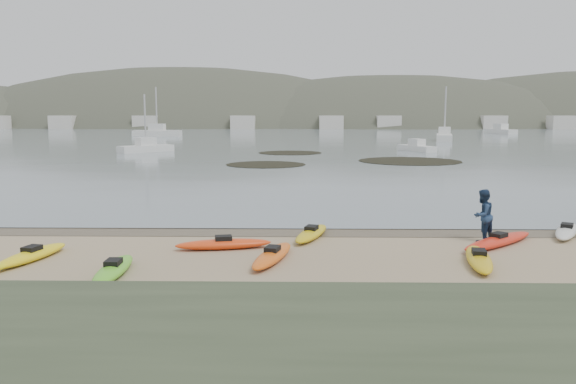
{
  "coord_description": "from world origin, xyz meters",
  "views": [
    {
      "loc": [
        0.39,
        -21.81,
        4.55
      ],
      "look_at": [
        0.0,
        0.0,
        1.5
      ],
      "focal_mm": 35.0,
      "sensor_mm": 36.0,
      "label": 1
    }
  ],
  "objects": [
    {
      "name": "far_town",
      "position": [
        6.0,
        145.0,
        2.0
      ],
      "size": [
        199.0,
        5.0,
        4.0
      ],
      "color": "beige",
      "rests_on": "ground"
    },
    {
      "name": "kelp_mats",
      "position": [
        4.56,
        34.04,
        0.03
      ],
      "size": [
        22.05,
        22.38,
        0.04
      ],
      "color": "black",
      "rests_on": "water"
    },
    {
      "name": "ground",
      "position": [
        0.0,
        0.0,
        0.0
      ],
      "size": [
        600.0,
        600.0,
        0.0
      ],
      "primitive_type": "plane",
      "color": "tan",
      "rests_on": "ground"
    },
    {
      "name": "moored_boats",
      "position": [
        7.78,
        82.5,
        0.6
      ],
      "size": [
        81.51,
        69.31,
        1.35
      ],
      "color": "silver",
      "rests_on": "ground"
    },
    {
      "name": "person_east",
      "position": [
        7.0,
        -1.94,
        0.94
      ],
      "size": [
        1.16,
        1.14,
        1.88
      ],
      "primitive_type": "imported",
      "rotation": [
        0.0,
        0.0,
        3.86
      ],
      "color": "navy",
      "rests_on": "ground"
    },
    {
      "name": "water",
      "position": [
        0.0,
        300.0,
        0.01
      ],
      "size": [
        1200.0,
        1200.0,
        0.0
      ],
      "primitive_type": "plane",
      "color": "slate",
      "rests_on": "ground"
    },
    {
      "name": "wet_sand",
      "position": [
        0.0,
        -0.3,
        0.0
      ],
      "size": [
        60.0,
        60.0,
        0.0
      ],
      "primitive_type": "plane",
      "color": "brown",
      "rests_on": "ground"
    },
    {
      "name": "kayaks",
      "position": [
        0.34,
        -4.06,
        0.17
      ],
      "size": [
        21.92,
        9.66,
        0.34
      ],
      "color": "yellow",
      "rests_on": "ground"
    },
    {
      "name": "far_hills",
      "position": [
        39.38,
        193.97,
        -15.93
      ],
      "size": [
        550.0,
        135.0,
        80.0
      ],
      "color": "#384235",
      "rests_on": "ground"
    }
  ]
}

